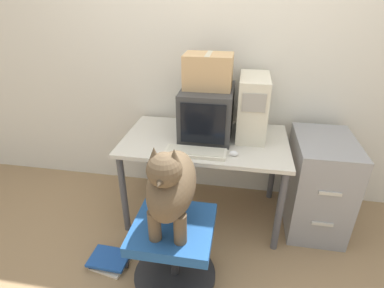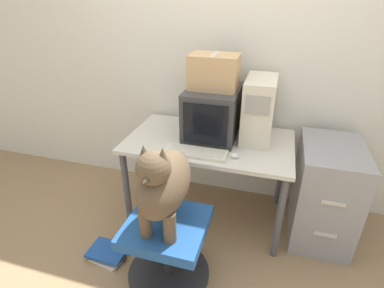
# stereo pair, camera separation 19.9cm
# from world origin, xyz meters

# --- Properties ---
(ground_plane) EXTENTS (12.00, 12.00, 0.00)m
(ground_plane) POSITION_xyz_m (0.00, 0.00, 0.00)
(ground_plane) COLOR #937551
(wall_back) EXTENTS (8.00, 0.05, 2.60)m
(wall_back) POSITION_xyz_m (0.00, 0.80, 1.30)
(wall_back) COLOR silver
(wall_back) RESTS_ON ground_plane
(desk) EXTENTS (1.25, 0.73, 0.71)m
(desk) POSITION_xyz_m (0.00, 0.37, 0.63)
(desk) COLOR beige
(desk) RESTS_ON ground_plane
(crt_monitor) EXTENTS (0.38, 0.48, 0.38)m
(crt_monitor) POSITION_xyz_m (-0.00, 0.45, 0.90)
(crt_monitor) COLOR #383838
(crt_monitor) RESTS_ON desk
(pc_tower) EXTENTS (0.21, 0.42, 0.47)m
(pc_tower) POSITION_xyz_m (0.34, 0.50, 0.95)
(pc_tower) COLOR beige
(pc_tower) RESTS_ON desk
(keyboard) EXTENTS (0.43, 0.15, 0.03)m
(keyboard) POSITION_xyz_m (-0.04, 0.12, 0.73)
(keyboard) COLOR beige
(keyboard) RESTS_ON desk
(computer_mouse) EXTENTS (0.06, 0.04, 0.04)m
(computer_mouse) POSITION_xyz_m (0.23, 0.14, 0.73)
(computer_mouse) COLOR silver
(computer_mouse) RESTS_ON desk
(office_chair) EXTENTS (0.55, 0.55, 0.47)m
(office_chair) POSITION_xyz_m (-0.10, -0.33, 0.26)
(office_chair) COLOR #262628
(office_chair) RESTS_ON ground_plane
(dog) EXTENTS (0.27, 0.52, 0.59)m
(dog) POSITION_xyz_m (-0.10, -0.35, 0.77)
(dog) COLOR brown
(dog) RESTS_ON office_chair
(filing_cabinet) EXTENTS (0.42, 0.62, 0.76)m
(filing_cabinet) POSITION_xyz_m (0.89, 0.39, 0.38)
(filing_cabinet) COLOR gray
(filing_cabinet) RESTS_ON ground_plane
(cardboard_box) EXTENTS (0.34, 0.24, 0.25)m
(cardboard_box) POSITION_xyz_m (-0.00, 0.46, 1.21)
(cardboard_box) COLOR tan
(cardboard_box) RESTS_ON crt_monitor
(book_stack_floor) EXTENTS (0.29, 0.23, 0.06)m
(book_stack_floor) POSITION_xyz_m (-0.58, -0.30, 0.03)
(book_stack_floor) COLOR silver
(book_stack_floor) RESTS_ON ground_plane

